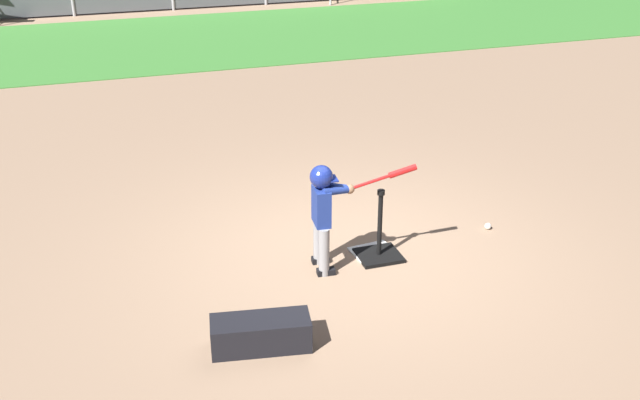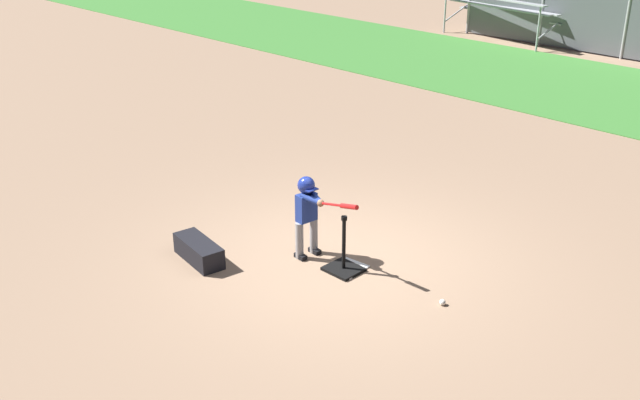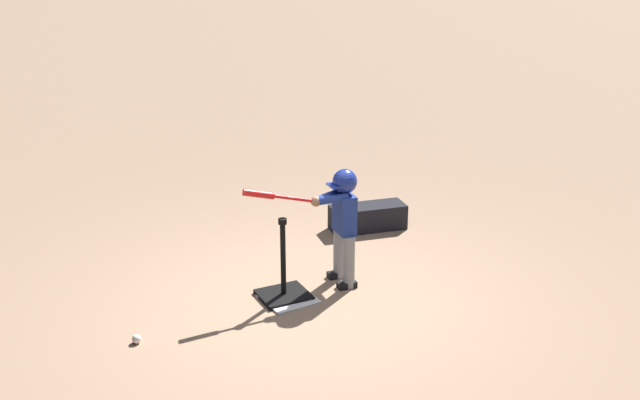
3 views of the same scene
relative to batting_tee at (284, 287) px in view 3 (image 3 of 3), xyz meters
The scene contains 6 objects.
ground_plane 0.30m from the batting_tee, 137.62° to the left, with size 90.00×90.00×0.00m, color #93755B.
home_plate 0.12m from the batting_tee, 102.08° to the left, with size 0.44×0.44×0.02m, color white.
batting_tee is the anchor object (origin of this frame).
batter_child 0.85m from the batting_tee, behind, with size 1.07×0.36×1.12m.
baseball 1.41m from the batting_tee, ahead, with size 0.07×0.07×0.07m, color white.
equipment_bag 1.91m from the batting_tee, 143.47° to the right, with size 0.84×0.32×0.28m, color black.
Camera 3 is at (2.65, 5.45, 3.10)m, focal length 42.00 mm.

